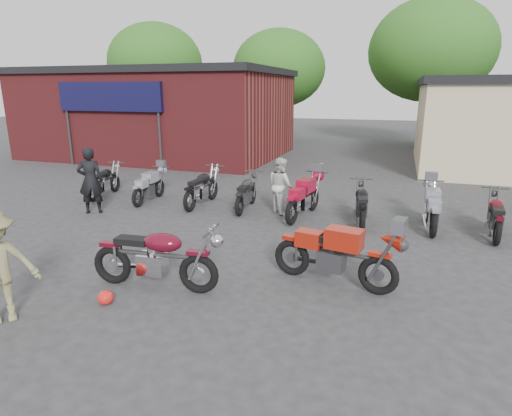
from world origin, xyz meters
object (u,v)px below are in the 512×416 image
(row_bike_4, at_px, (304,195))
(person_dark, at_px, (90,180))
(sportbike, at_px, (336,251))
(row_bike_1, at_px, (149,184))
(person_light, at_px, (281,185))
(row_bike_6, at_px, (432,206))
(vintage_motorcycle, at_px, (156,254))
(helmet, at_px, (106,297))
(row_bike_3, at_px, (247,191))
(row_bike_2, at_px, (202,186))
(row_bike_5, at_px, (362,202))
(row_bike_0, at_px, (104,180))
(row_bike_7, at_px, (496,213))

(row_bike_4, bearing_deg, person_dark, 113.84)
(sportbike, xyz_separation_m, row_bike_1, (-6.20, 4.02, -0.10))
(person_dark, distance_m, person_light, 5.16)
(person_dark, distance_m, row_bike_6, 8.88)
(person_dark, height_order, row_bike_1, person_dark)
(vintage_motorcycle, height_order, helmet, vintage_motorcycle)
(helmet, xyz_separation_m, row_bike_3, (0.23, 5.97, 0.42))
(person_light, height_order, row_bike_3, person_light)
(row_bike_2, relative_size, row_bike_3, 1.09)
(row_bike_2, relative_size, row_bike_6, 1.02)
(row_bike_1, bearing_deg, row_bike_2, -89.47)
(row_bike_2, distance_m, row_bike_4, 3.10)
(sportbike, height_order, row_bike_5, sportbike)
(row_bike_3, bearing_deg, vintage_motorcycle, 178.73)
(person_dark, height_order, row_bike_5, person_dark)
(sportbike, xyz_separation_m, row_bike_0, (-7.90, 4.13, -0.09))
(row_bike_4, bearing_deg, row_bike_0, 97.05)
(person_dark, distance_m, row_bike_0, 1.97)
(row_bike_0, height_order, row_bike_6, row_bike_6)
(person_light, relative_size, row_bike_0, 0.83)
(helmet, distance_m, row_bike_3, 5.99)
(person_dark, xyz_separation_m, person_light, (4.88, 1.67, -0.14))
(vintage_motorcycle, height_order, row_bike_0, vintage_motorcycle)
(person_dark, distance_m, row_bike_1, 1.82)
(person_light, relative_size, row_bike_7, 0.82)
(row_bike_4, bearing_deg, helmet, 170.66)
(person_dark, height_order, row_bike_0, person_dark)
(sportbike, xyz_separation_m, helmet, (-3.34, -1.86, -0.51))
(row_bike_6, bearing_deg, row_bike_0, 87.47)
(row_bike_6, bearing_deg, row_bike_1, 88.03)
(person_dark, bearing_deg, person_light, 169.80)
(helmet, relative_size, row_bike_3, 0.14)
(vintage_motorcycle, distance_m, row_bike_5, 5.73)
(row_bike_1, height_order, row_bike_2, row_bike_2)
(person_dark, distance_m, row_bike_4, 5.78)
(vintage_motorcycle, distance_m, person_dark, 5.45)
(row_bike_3, bearing_deg, person_light, -95.12)
(row_bike_6, bearing_deg, row_bike_4, 89.64)
(sportbike, xyz_separation_m, row_bike_5, (0.09, 3.81, -0.08))
(row_bike_2, bearing_deg, row_bike_7, -91.30)
(row_bike_1, bearing_deg, row_bike_7, -94.80)
(person_light, xyz_separation_m, row_bike_5, (2.20, -0.28, -0.22))
(sportbike, relative_size, row_bike_4, 1.04)
(row_bike_1, xyz_separation_m, row_bike_7, (9.31, -0.24, 0.02))
(sportbike, relative_size, row_bike_0, 1.17)
(helmet, bearing_deg, person_light, 78.34)
(row_bike_0, relative_size, row_bike_3, 1.00)
(sportbike, bearing_deg, row_bike_6, 77.38)
(row_bike_3, bearing_deg, row_bike_2, 85.05)
(sportbike, distance_m, row_bike_5, 3.81)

